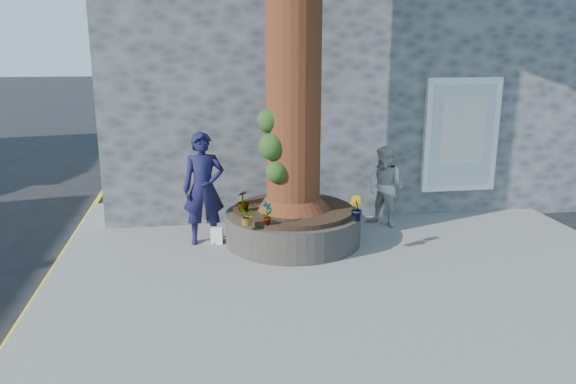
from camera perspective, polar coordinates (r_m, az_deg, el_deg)
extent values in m
plane|color=black|center=(7.82, -2.90, -11.04)|extent=(120.00, 120.00, 0.00)
cube|color=slate|center=(8.96, 6.04, -7.25)|extent=(9.00, 8.00, 0.12)
cube|color=yellow|center=(9.00, -23.56, -8.73)|extent=(0.10, 30.00, 0.01)
cube|color=#434648|center=(14.58, 3.83, 13.12)|extent=(10.00, 8.00, 6.00)
cube|color=white|center=(11.45, 17.17, 5.54)|extent=(1.50, 0.12, 2.20)
cube|color=silver|center=(11.40, 17.30, 5.49)|extent=(1.25, 0.04, 1.95)
cube|color=silver|center=(11.37, 17.38, 5.97)|extent=(0.90, 0.02, 1.30)
cylinder|color=black|center=(9.62, 0.52, -3.56)|extent=(2.30, 2.30, 0.52)
cylinder|color=black|center=(9.53, 0.52, -1.85)|extent=(2.04, 2.04, 0.08)
cone|color=#431C10|center=(9.43, 0.53, 0.42)|extent=(1.24, 1.24, 0.70)
sphere|color=#234216|center=(9.02, -1.64, 4.64)|extent=(0.44, 0.44, 0.44)
sphere|color=#234216|center=(9.01, -1.16, 2.04)|extent=(0.36, 0.36, 0.36)
sphere|color=#234216|center=(9.08, -1.88, 7.26)|extent=(0.40, 0.40, 0.40)
imported|color=#131233|center=(9.48, -8.57, 0.34)|extent=(0.69, 0.46, 1.90)
imported|color=#B4B0AC|center=(10.48, 9.84, 0.53)|extent=(0.90, 0.92, 1.49)
cube|color=white|center=(9.63, -7.23, -4.41)|extent=(0.22, 0.16, 0.28)
imported|color=gray|center=(8.58, -2.15, -2.12)|extent=(0.24, 0.23, 0.38)
imported|color=gray|center=(8.85, 6.88, -1.65)|extent=(0.28, 0.29, 0.40)
imported|color=gray|center=(9.32, -4.58, -0.88)|extent=(0.28, 0.28, 0.36)
imported|color=gray|center=(8.57, -4.15, -2.46)|extent=(0.29, 0.32, 0.31)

